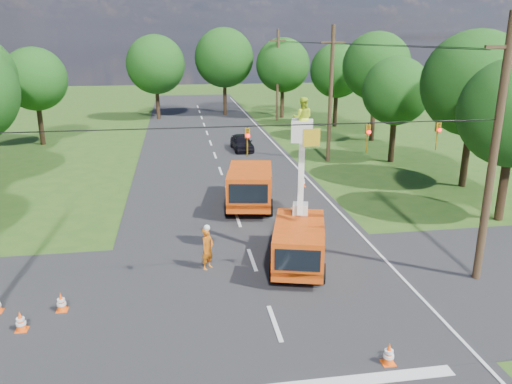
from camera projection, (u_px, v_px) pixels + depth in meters
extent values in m
plane|color=#285318|center=(221.00, 172.00, 35.41)|extent=(140.00, 140.00, 0.00)
cube|color=black|center=(221.00, 172.00, 35.41)|extent=(12.00, 100.00, 0.06)
cube|color=black|center=(264.00, 295.00, 18.43)|extent=(56.00, 10.00, 0.07)
cube|color=silver|center=(297.00, 168.00, 36.25)|extent=(0.12, 90.00, 0.02)
cube|color=#EB4310|center=(299.00, 249.00, 20.83)|extent=(3.25, 5.61, 0.40)
cube|color=#EB4310|center=(298.00, 253.00, 18.83)|extent=(2.26, 1.95, 1.32)
cube|color=black|center=(298.00, 260.00, 18.10)|extent=(1.63, 0.49, 0.84)
cube|color=#EB4310|center=(299.00, 231.00, 21.33)|extent=(2.85, 3.69, 0.88)
cylinder|color=black|center=(274.00, 271.00, 19.40)|extent=(0.48, 0.86, 0.81)
cylinder|color=black|center=(322.00, 273.00, 19.21)|extent=(0.48, 0.86, 0.81)
cylinder|color=black|center=(279.00, 238.00, 22.58)|extent=(0.48, 0.86, 0.81)
cylinder|color=black|center=(320.00, 240.00, 22.39)|extent=(0.48, 0.86, 0.81)
cube|color=silver|center=(300.00, 209.00, 22.06)|extent=(0.81, 0.81, 0.48)
cube|color=silver|center=(301.00, 169.00, 21.03)|extent=(0.54, 1.20, 3.82)
cube|color=silver|center=(302.00, 131.00, 19.61)|extent=(1.03, 1.03, 0.84)
imported|color=#C6E526|center=(302.00, 118.00, 19.46)|extent=(0.91, 0.78, 1.62)
cube|color=#EB4310|center=(250.00, 192.00, 28.27)|extent=(3.32, 6.53, 0.47)
cube|color=#EB4310|center=(249.00, 189.00, 25.90)|extent=(2.56, 2.13, 1.56)
cube|color=black|center=(248.00, 194.00, 25.04)|extent=(1.96, 0.40, 0.99)
cube|color=#EB4310|center=(250.00, 177.00, 28.87)|extent=(3.07, 4.21, 1.04)
cylinder|color=black|center=(229.00, 207.00, 26.48)|extent=(0.49, 1.00, 0.96)
cylinder|color=black|center=(270.00, 208.00, 26.45)|extent=(0.49, 1.00, 0.96)
cylinder|color=black|center=(233.00, 186.00, 30.25)|extent=(0.49, 1.00, 0.96)
cylinder|color=black|center=(269.00, 186.00, 30.22)|extent=(0.49, 1.00, 0.96)
imported|color=#F94D15|center=(207.00, 249.00, 20.26)|extent=(0.75, 0.77, 1.79)
imported|color=black|center=(242.00, 142.00, 41.93)|extent=(1.77, 4.02, 1.35)
cone|color=#FF520D|center=(389.00, 353.00, 14.40)|extent=(0.36, 0.36, 0.70)
cube|color=#FF520D|center=(388.00, 363.00, 14.51)|extent=(0.38, 0.38, 0.04)
cylinder|color=white|center=(389.00, 351.00, 14.39)|extent=(0.26, 0.26, 0.09)
cylinder|color=white|center=(389.00, 356.00, 14.43)|extent=(0.31, 0.31, 0.09)
cone|color=#FF520D|center=(290.00, 233.00, 23.24)|extent=(0.36, 0.36, 0.70)
cube|color=#FF520D|center=(290.00, 240.00, 23.34)|extent=(0.38, 0.38, 0.04)
cylinder|color=white|center=(290.00, 232.00, 23.22)|extent=(0.26, 0.26, 0.09)
cylinder|color=white|center=(290.00, 235.00, 23.27)|extent=(0.31, 0.31, 0.09)
cone|color=#FF520D|center=(293.00, 210.00, 26.34)|extent=(0.36, 0.36, 0.70)
cube|color=#FF520D|center=(293.00, 216.00, 26.44)|extent=(0.38, 0.38, 0.04)
cylinder|color=white|center=(293.00, 209.00, 26.32)|extent=(0.26, 0.26, 0.09)
cylinder|color=white|center=(293.00, 212.00, 26.36)|extent=(0.31, 0.31, 0.09)
cone|color=#FF520D|center=(61.00, 301.00, 17.23)|extent=(0.36, 0.36, 0.70)
cube|color=#FF520D|center=(62.00, 310.00, 17.33)|extent=(0.38, 0.38, 0.04)
cylinder|color=white|center=(61.00, 300.00, 17.21)|extent=(0.26, 0.26, 0.09)
cylinder|color=white|center=(62.00, 304.00, 17.25)|extent=(0.31, 0.31, 0.09)
cone|color=#FF520D|center=(21.00, 321.00, 16.05)|extent=(0.36, 0.36, 0.70)
cube|color=#FF520D|center=(22.00, 330.00, 16.15)|extent=(0.38, 0.38, 0.04)
cylinder|color=white|center=(20.00, 319.00, 16.03)|extent=(0.26, 0.26, 0.09)
cylinder|color=white|center=(21.00, 323.00, 16.08)|extent=(0.31, 0.31, 0.09)
cone|color=#FF520D|center=(303.00, 181.00, 31.66)|extent=(0.36, 0.36, 0.70)
cube|color=#FF520D|center=(302.00, 186.00, 31.77)|extent=(0.38, 0.38, 0.04)
cylinder|color=white|center=(303.00, 180.00, 31.65)|extent=(0.26, 0.26, 0.09)
cylinder|color=white|center=(303.00, 183.00, 31.69)|extent=(0.31, 0.31, 0.09)
cylinder|color=#4C3823|center=(494.00, 155.00, 18.23)|extent=(0.30, 0.30, 10.00)
cube|color=#4C3823|center=(509.00, 47.00, 17.10)|extent=(1.80, 0.12, 0.12)
cylinder|color=#4C3823|center=(331.00, 95.00, 37.09)|extent=(0.30, 0.30, 10.00)
cube|color=#4C3823|center=(333.00, 42.00, 35.97)|extent=(1.80, 0.12, 0.12)
cylinder|color=#4C3823|center=(278.00, 76.00, 55.96)|extent=(0.30, 0.30, 10.00)
cube|color=#4C3823|center=(278.00, 41.00, 54.84)|extent=(1.80, 0.12, 0.12)
cylinder|color=black|center=(250.00, 126.00, 16.49)|extent=(18.00, 0.04, 0.04)
cube|color=#B58D15|center=(311.00, 138.00, 16.94)|extent=(0.60, 0.05, 0.60)
imported|color=#B58D15|center=(247.00, 143.00, 16.64)|extent=(0.16, 0.20, 1.00)
sphere|color=#FF0C0C|center=(248.00, 136.00, 16.45)|extent=(0.14, 0.14, 0.14)
imported|color=#B58D15|center=(367.00, 139.00, 17.27)|extent=(0.16, 0.20, 1.00)
sphere|color=#FF0C0C|center=(369.00, 132.00, 17.08)|extent=(0.14, 0.14, 0.14)
imported|color=#B58D15|center=(437.00, 137.00, 17.66)|extent=(0.16, 0.20, 1.00)
sphere|color=#FF0C0C|center=(440.00, 130.00, 17.47)|extent=(0.14, 0.14, 0.14)
cylinder|color=#382616|center=(40.00, 122.00, 43.92)|extent=(0.44, 0.44, 4.05)
sphere|color=#1D4B14|center=(35.00, 79.00, 42.83)|extent=(5.40, 5.40, 5.40)
cylinder|color=#382616|center=(504.00, 183.00, 25.53)|extent=(0.44, 0.44, 3.96)
cylinder|color=#382616|center=(466.00, 151.00, 31.33)|extent=(0.44, 0.44, 4.58)
sphere|color=#1D4B14|center=(475.00, 84.00, 30.09)|extent=(6.40, 6.40, 6.40)
cylinder|color=#382616|center=(393.00, 137.00, 37.78)|extent=(0.44, 0.44, 3.78)
sphere|color=#1D4B14|center=(396.00, 91.00, 36.76)|extent=(5.00, 5.00, 5.00)
cylinder|color=#382616|center=(373.00, 115.00, 45.42)|extent=(0.44, 0.44, 4.75)
sphere|color=#1D4B14|center=(376.00, 66.00, 44.14)|extent=(6.00, 6.00, 6.00)
cylinder|color=#382616|center=(335.00, 107.00, 52.91)|extent=(0.44, 0.44, 4.14)
sphere|color=#1D4B14|center=(337.00, 71.00, 51.79)|extent=(5.60, 5.60, 5.60)
cylinder|color=#382616|center=(158.00, 100.00, 57.60)|extent=(0.44, 0.44, 4.40)
sphere|color=#1D4B14|center=(156.00, 64.00, 56.41)|extent=(6.60, 6.60, 6.60)
cylinder|color=#382616|center=(225.00, 95.00, 60.62)|extent=(0.44, 0.44, 4.84)
sphere|color=#1D4B14|center=(224.00, 58.00, 59.31)|extent=(7.00, 7.00, 7.00)
cylinder|color=#382616|center=(282.00, 99.00, 58.84)|extent=(0.44, 0.44, 4.31)
sphere|color=#1D4B14|center=(283.00, 65.00, 57.68)|extent=(6.20, 6.20, 6.20)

